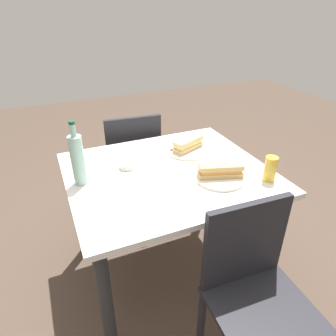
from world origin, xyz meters
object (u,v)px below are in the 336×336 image
(knife_near, at_px, (180,146))
(knife_far, at_px, (215,170))
(chair_near, at_px, (254,289))
(baguette_sandwich_far, at_px, (221,170))
(beer_glass, at_px, (270,169))
(plate_near, at_px, (188,150))
(baguette_sandwich_near, at_px, (188,144))
(water_bottle, at_px, (78,159))
(chair_far, at_px, (132,160))
(plate_far, at_px, (220,177))
(dining_table, at_px, (168,189))
(olive_bowl, at_px, (127,165))

(knife_near, relative_size, knife_far, 1.04)
(chair_near, height_order, baguette_sandwich_far, chair_near)
(knife_near, height_order, beer_glass, beer_glass)
(chair_near, distance_m, plate_near, 0.86)
(baguette_sandwich_near, relative_size, baguette_sandwich_far, 0.89)
(baguette_sandwich_far, bearing_deg, water_bottle, 159.76)
(chair_near, distance_m, knife_near, 0.91)
(plate_near, distance_m, baguette_sandwich_far, 0.35)
(chair_far, bearing_deg, chair_near, -84.86)
(chair_far, xyz_separation_m, knife_near, (0.18, -0.42, 0.26))
(plate_near, relative_size, plate_far, 1.00)
(dining_table, distance_m, knife_near, 0.31)
(plate_far, height_order, beer_glass, beer_glass)
(dining_table, xyz_separation_m, baguette_sandwich_near, (0.21, 0.17, 0.16))
(plate_far, distance_m, knife_far, 0.06)
(knife_near, bearing_deg, dining_table, -127.93)
(dining_table, relative_size, knife_far, 6.41)
(chair_near, height_order, plate_far, chair_near)
(plate_far, bearing_deg, water_bottle, 159.76)
(baguette_sandwich_near, distance_m, knife_near, 0.07)
(chair_far, distance_m, baguette_sandwich_near, 0.60)
(dining_table, height_order, chair_near, chair_near)
(knife_far, height_order, water_bottle, water_bottle)
(baguette_sandwich_far, bearing_deg, chair_far, 105.06)
(baguette_sandwich_near, bearing_deg, chair_near, -96.71)
(beer_glass, bearing_deg, knife_near, 117.00)
(baguette_sandwich_far, bearing_deg, baguette_sandwich_near, 91.34)
(baguette_sandwich_far, height_order, knife_far, baguette_sandwich_far)
(knife_far, bearing_deg, plate_far, -97.37)
(chair_far, bearing_deg, baguette_sandwich_near, -65.80)
(baguette_sandwich_near, xyz_separation_m, plate_far, (0.01, -0.35, -0.04))
(plate_far, height_order, baguette_sandwich_far, baguette_sandwich_far)
(baguette_sandwich_far, xyz_separation_m, water_bottle, (-0.66, 0.24, 0.08))
(dining_table, bearing_deg, baguette_sandwich_far, -39.22)
(plate_near, bearing_deg, chair_far, 114.20)
(beer_glass, bearing_deg, plate_far, 153.31)
(olive_bowl, bearing_deg, knife_near, 15.49)
(chair_far, relative_size, plate_near, 3.34)
(plate_near, distance_m, knife_near, 0.06)
(baguette_sandwich_near, bearing_deg, knife_far, -86.82)
(baguette_sandwich_far, height_order, water_bottle, water_bottle)
(baguette_sandwich_far, bearing_deg, plate_near, 91.34)
(dining_table, bearing_deg, olive_bowl, 146.89)
(baguette_sandwich_near, relative_size, plate_far, 0.81)
(knife_far, bearing_deg, water_bottle, 164.72)
(plate_near, distance_m, baguette_sandwich_near, 0.04)
(chair_far, xyz_separation_m, plate_near, (0.21, -0.47, 0.25))
(plate_near, xyz_separation_m, baguette_sandwich_far, (0.01, -0.35, 0.04))
(chair_near, height_order, baguette_sandwich_near, chair_near)
(baguette_sandwich_near, relative_size, olive_bowl, 2.42)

